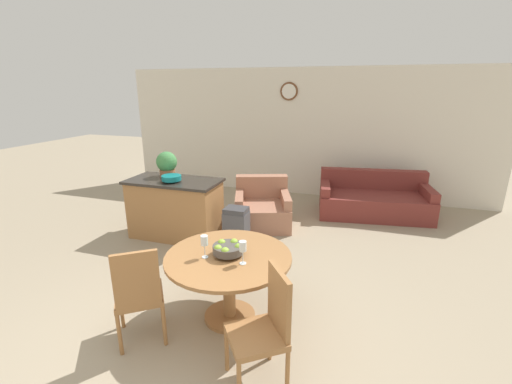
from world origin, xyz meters
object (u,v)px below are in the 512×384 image
object	(u,v)px
potted_plant	(167,164)
armchair	(262,209)
dining_chair_near_right	(265,324)
wine_glass_right	(243,247)
dining_table	(229,270)
teal_bowl	(171,178)
kitchen_island	(176,208)
dining_chair_near_left	(139,292)
couch	(373,200)
trash_bin	(236,227)
fruit_bowl	(228,248)
wine_glass_left	(204,241)

from	to	relation	value
potted_plant	armchair	bearing A→B (deg)	28.13
dining_chair_near_right	wine_glass_right	distance (m)	0.74
dining_table	teal_bowl	distance (m)	2.23
kitchen_island	potted_plant	distance (m)	0.72
dining_chair_near_left	couch	size ratio (longest dim) A/B	0.47
dining_table	armchair	size ratio (longest dim) A/B	1.05
wine_glass_right	potted_plant	xyz separation A→B (m)	(-1.97, 1.93, 0.25)
dining_table	trash_bin	bearing A→B (deg)	108.43
fruit_bowl	dining_chair_near_left	bearing A→B (deg)	-138.49
dining_chair_near_left	armchair	size ratio (longest dim) A/B	0.82
fruit_bowl	couch	xyz separation A→B (m)	(1.43, 3.64, -0.52)
dining_table	couch	distance (m)	3.93
wine_glass_left	dining_chair_near_left	bearing A→B (deg)	-134.20
dining_table	dining_chair_near_right	distance (m)	0.86
dining_chair_near_left	fruit_bowl	distance (m)	0.90
dining_table	kitchen_island	world-z (taller)	kitchen_island
kitchen_island	fruit_bowl	bearing A→B (deg)	-46.39
dining_chair_near_right	kitchen_island	bearing A→B (deg)	6.90
trash_bin	couch	xyz separation A→B (m)	(1.97, 2.03, -0.02)
kitchen_island	trash_bin	world-z (taller)	kitchen_island
dining_table	fruit_bowl	world-z (taller)	fruit_bowl
kitchen_island	dining_chair_near_right	bearing A→B (deg)	-46.95
dining_chair_near_left	kitchen_island	distance (m)	2.41
wine_glass_right	trash_bin	distance (m)	1.97
potted_plant	couch	world-z (taller)	potted_plant
wine_glass_right	teal_bowl	xyz separation A→B (m)	(-1.74, 1.67, 0.10)
fruit_bowl	teal_bowl	bearing A→B (deg)	134.87
dining_chair_near_left	dining_chair_near_right	world-z (taller)	same
kitchen_island	wine_glass_right	bearing A→B (deg)	-44.94
fruit_bowl	wine_glass_right	size ratio (longest dim) A/B	1.32
wine_glass_left	wine_glass_right	size ratio (longest dim) A/B	1.00
fruit_bowl	armchair	world-z (taller)	fruit_bowl
teal_bowl	wine_glass_left	bearing A→B (deg)	-50.93
dining_table	teal_bowl	size ratio (longest dim) A/B	4.25
teal_bowl	couch	xyz separation A→B (m)	(2.98, 2.09, -0.72)
dining_table	potted_plant	bearing A→B (deg)	134.38
wine_glass_right	armchair	world-z (taller)	wine_glass_right
kitchen_island	couch	world-z (taller)	kitchen_island
kitchen_island	trash_bin	xyz separation A→B (m)	(1.04, -0.04, -0.17)
trash_bin	kitchen_island	bearing A→B (deg)	177.65
dining_table	potted_plant	xyz separation A→B (m)	(-1.78, 1.82, 0.58)
armchair	fruit_bowl	bearing A→B (deg)	-99.86
fruit_bowl	armchair	size ratio (longest dim) A/B	0.25
dining_chair_near_right	fruit_bowl	distance (m)	0.90
dining_chair_near_left	wine_glass_right	distance (m)	1.02
dining_table	wine_glass_left	xyz separation A→B (m)	(-0.20, -0.11, 0.33)
armchair	couch	bearing A→B (deg)	11.76
kitchen_island	teal_bowl	world-z (taller)	teal_bowl
fruit_bowl	wine_glass_right	distance (m)	0.25
kitchen_island	potted_plant	bearing A→B (deg)	140.97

